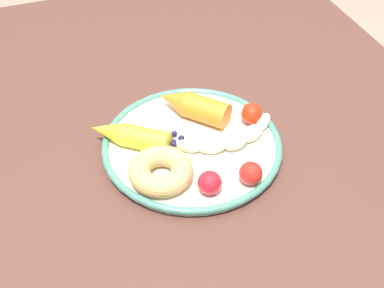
{
  "coord_description": "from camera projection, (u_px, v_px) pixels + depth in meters",
  "views": [
    {
      "loc": [
        0.62,
        -0.19,
        1.32
      ],
      "look_at": [
        0.04,
        0.02,
        0.75
      ],
      "focal_mm": 48.73,
      "sensor_mm": 36.0,
      "label": 1
    }
  ],
  "objects": [
    {
      "name": "banana",
      "position": [
        231.0,
        138.0,
        0.83
      ],
      "size": [
        0.07,
        0.18,
        0.03
      ],
      "color": "beige",
      "rests_on": "plate"
    },
    {
      "name": "dining_table",
      "position": [
        173.0,
        170.0,
        0.93
      ],
      "size": [
        1.11,
        1.0,
        0.74
      ],
      "color": "#4A2B22",
      "rests_on": "ground_plane"
    },
    {
      "name": "tomato_near",
      "position": [
        252.0,
        114.0,
        0.87
      ],
      "size": [
        0.04,
        0.04,
        0.04
      ],
      "primitive_type": "sphere",
      "color": "red",
      "rests_on": "plate"
    },
    {
      "name": "carrot_orange",
      "position": [
        193.0,
        106.0,
        0.88
      ],
      "size": [
        0.12,
        0.12,
        0.04
      ],
      "color": "orange",
      "rests_on": "plate"
    },
    {
      "name": "donut",
      "position": [
        161.0,
        171.0,
        0.78
      ],
      "size": [
        0.1,
        0.1,
        0.03
      ],
      "primitive_type": "torus",
      "rotation": [
        0.0,
        0.0,
        0.05
      ],
      "color": "tan",
      "rests_on": "plate"
    },
    {
      "name": "carrot_yellow",
      "position": [
        130.0,
        136.0,
        0.83
      ],
      "size": [
        0.11,
        0.13,
        0.04
      ],
      "color": "yellow",
      "rests_on": "plate"
    },
    {
      "name": "tomato_far",
      "position": [
        210.0,
        183.0,
        0.76
      ],
      "size": [
        0.04,
        0.04,
        0.04
      ],
      "primitive_type": "sphere",
      "color": "red",
      "rests_on": "plate"
    },
    {
      "name": "tomato_mid",
      "position": [
        251.0,
        173.0,
        0.77
      ],
      "size": [
        0.04,
        0.04,
        0.04
      ],
      "primitive_type": "sphere",
      "color": "red",
      "rests_on": "plate"
    },
    {
      "name": "plate",
      "position": [
        192.0,
        145.0,
        0.85
      ],
      "size": [
        0.29,
        0.29,
        0.02
      ],
      "color": "white",
      "rests_on": "dining_table"
    },
    {
      "name": "blueberry_pile",
      "position": [
        178.0,
        142.0,
        0.84
      ],
      "size": [
        0.05,
        0.05,
        0.02
      ],
      "color": "#191638",
      "rests_on": "plate"
    }
  ]
}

